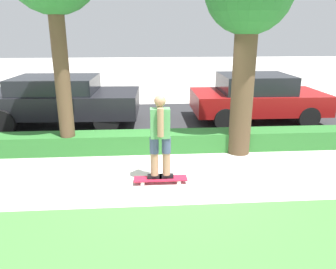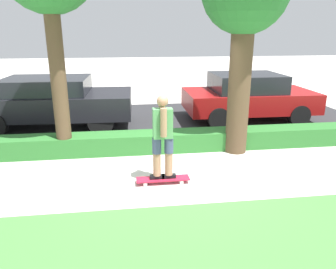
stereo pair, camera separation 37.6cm
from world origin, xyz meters
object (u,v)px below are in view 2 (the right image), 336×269
(skateboard, at_px, (163,179))
(parked_car_middle, at_px, (248,96))
(skater_person, at_px, (163,136))
(parked_car_front, at_px, (52,101))
(tree_mid, at_px, (245,0))

(skateboard, distance_m, parked_car_middle, 5.31)
(parked_car_middle, bearing_deg, skater_person, -126.67)
(skateboard, bearing_deg, skater_person, 14.04)
(parked_car_front, bearing_deg, parked_car_middle, 2.75)
(parked_car_front, bearing_deg, skateboard, -54.53)
(parked_car_front, bearing_deg, tree_mid, -28.10)
(parked_car_front, xyz_separation_m, parked_car_middle, (5.90, 0.06, -0.03))
(skater_person, height_order, parked_car_front, skater_person)
(parked_car_middle, bearing_deg, tree_mid, -114.90)
(skater_person, bearing_deg, parked_car_middle, 52.89)
(skater_person, height_order, tree_mid, tree_mid)
(skater_person, bearing_deg, parked_car_front, 123.33)
(tree_mid, bearing_deg, parked_car_middle, 64.66)
(skateboard, relative_size, parked_car_middle, 0.25)
(skater_person, distance_m, parked_car_middle, 5.27)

